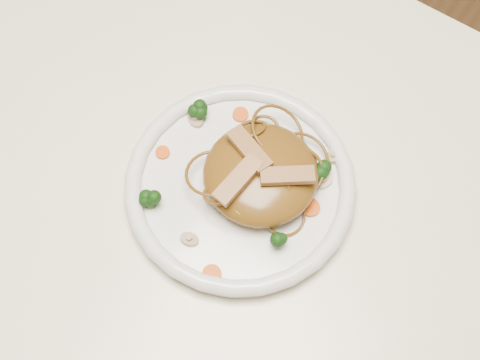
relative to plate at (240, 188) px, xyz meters
The scene contains 20 objects.
ground 0.76m from the plate, 126.99° to the right, with size 4.00×4.00×0.00m, color brown.
table 0.11m from the plate, 126.99° to the right, with size 1.20×0.80×0.75m.
plate is the anchor object (origin of this frame).
noodle_mound 0.04m from the plate, 44.01° to the left, with size 0.13×0.13×0.04m, color brown.
chicken_a 0.08m from the plate, 23.00° to the left, with size 0.06×0.02×0.01m, color #9D734A.
chicken_b 0.06m from the plate, 98.66° to the left, with size 0.06×0.02×0.01m, color #9D734A.
chicken_c 0.06m from the plate, 63.77° to the right, with size 0.06×0.02×0.01m, color #9D734A.
broccoli_0 0.09m from the plate, 43.21° to the left, with size 0.03×0.03×0.03m, color #0E360B, non-canonical shape.
broccoli_1 0.10m from the plate, 152.73° to the left, with size 0.02×0.02×0.03m, color #0E360B, non-canonical shape.
broccoli_2 0.11m from the plate, 132.30° to the right, with size 0.03×0.03×0.03m, color #0E360B, non-canonical shape.
broccoli_3 0.08m from the plate, 23.04° to the right, with size 0.02×0.02×0.03m, color #0E360B, non-canonical shape.
carrot_0 0.09m from the plate, 56.39° to the left, with size 0.02×0.02×0.01m, color #DC4108.
carrot_1 0.10m from the plate, 169.66° to the right, with size 0.02×0.02×0.01m, color #DC4108.
carrot_2 0.09m from the plate, 14.43° to the left, with size 0.02×0.02×0.01m, color #DC4108.
carrot_3 0.09m from the plate, 124.18° to the left, with size 0.02×0.02×0.01m, color #DC4108.
carrot_4 0.11m from the plate, 71.38° to the right, with size 0.02×0.02×0.01m, color #DC4108.
mushroom_0 0.09m from the plate, 95.25° to the right, with size 0.02×0.02×0.01m, color tan.
mushroom_1 0.10m from the plate, 36.74° to the left, with size 0.03×0.03×0.01m, color tan.
mushroom_2 0.10m from the plate, 156.59° to the left, with size 0.02×0.02×0.01m, color tan.
mushroom_3 0.12m from the plate, 52.54° to the left, with size 0.02×0.02×0.01m, color tan.
Camera 1 is at (0.20, -0.24, 1.47)m, focal length 49.81 mm.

